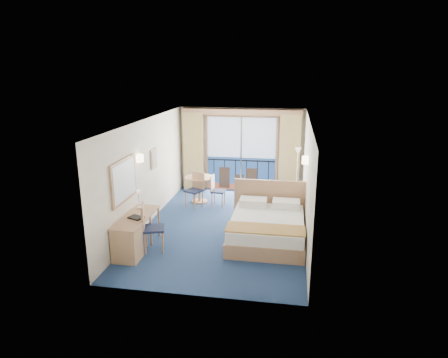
{
  "coord_description": "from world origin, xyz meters",
  "views": [
    {
      "loc": [
        1.59,
        -9.36,
        3.93
      ],
      "look_at": [
        -0.05,
        0.2,
        1.2
      ],
      "focal_mm": 32.0,
      "sensor_mm": 36.0,
      "label": 1
    }
  ],
  "objects_px": {
    "desk_chair": "(149,225)",
    "table_chair_a": "(216,189)",
    "armchair": "(287,198)",
    "floor_lamp": "(298,160)",
    "nightstand": "(295,212)",
    "table_chair_b": "(196,187)",
    "round_table": "(199,183)",
    "bed": "(267,227)",
    "desk": "(129,239)"
  },
  "relations": [
    {
      "from": "armchair",
      "to": "desk",
      "type": "distance_m",
      "value": 4.83
    },
    {
      "from": "armchair",
      "to": "table_chair_b",
      "type": "height_order",
      "value": "table_chair_b"
    },
    {
      "from": "armchair",
      "to": "desk_chair",
      "type": "relative_size",
      "value": 0.73
    },
    {
      "from": "armchair",
      "to": "desk_chair",
      "type": "xyz_separation_m",
      "value": [
        -2.93,
        -3.19,
        0.25
      ]
    },
    {
      "from": "desk_chair",
      "to": "round_table",
      "type": "distance_m",
      "value": 3.45
    },
    {
      "from": "table_chair_a",
      "to": "nightstand",
      "type": "bearing_deg",
      "value": -108.61
    },
    {
      "from": "nightstand",
      "to": "round_table",
      "type": "height_order",
      "value": "round_table"
    },
    {
      "from": "bed",
      "to": "armchair",
      "type": "xyz_separation_m",
      "value": [
        0.41,
        2.2,
        0.03
      ]
    },
    {
      "from": "desk_chair",
      "to": "table_chair_a",
      "type": "bearing_deg",
      "value": -31.83
    },
    {
      "from": "round_table",
      "to": "table_chair_b",
      "type": "distance_m",
      "value": 0.38
    },
    {
      "from": "nightstand",
      "to": "desk",
      "type": "relative_size",
      "value": 0.32
    },
    {
      "from": "floor_lamp",
      "to": "desk_chair",
      "type": "height_order",
      "value": "floor_lamp"
    },
    {
      "from": "desk",
      "to": "table_chair_a",
      "type": "bearing_deg",
      "value": 72.03
    },
    {
      "from": "desk_chair",
      "to": "table_chair_a",
      "type": "distance_m",
      "value": 3.35
    },
    {
      "from": "bed",
      "to": "round_table",
      "type": "distance_m",
      "value": 3.29
    },
    {
      "from": "bed",
      "to": "nightstand",
      "type": "bearing_deg",
      "value": 63.43
    },
    {
      "from": "desk_chair",
      "to": "round_table",
      "type": "height_order",
      "value": "desk_chair"
    },
    {
      "from": "armchair",
      "to": "bed",
      "type": "bearing_deg",
      "value": 40.56
    },
    {
      "from": "armchair",
      "to": "table_chair_a",
      "type": "bearing_deg",
      "value": -40.04
    },
    {
      "from": "nightstand",
      "to": "desk_chair",
      "type": "relative_size",
      "value": 0.49
    },
    {
      "from": "nightstand",
      "to": "floor_lamp",
      "type": "height_order",
      "value": "floor_lamp"
    },
    {
      "from": "floor_lamp",
      "to": "table_chair_a",
      "type": "height_order",
      "value": "floor_lamp"
    },
    {
      "from": "desk",
      "to": "table_chair_b",
      "type": "bearing_deg",
      "value": 79.75
    },
    {
      "from": "nightstand",
      "to": "armchair",
      "type": "relative_size",
      "value": 0.68
    },
    {
      "from": "desk_chair",
      "to": "round_table",
      "type": "bearing_deg",
      "value": -22.25
    },
    {
      "from": "nightstand",
      "to": "desk_chair",
      "type": "bearing_deg",
      "value": -144.07
    },
    {
      "from": "desk",
      "to": "round_table",
      "type": "distance_m",
      "value": 3.88
    },
    {
      "from": "nightstand",
      "to": "table_chair_a",
      "type": "bearing_deg",
      "value": 158.06
    },
    {
      "from": "bed",
      "to": "table_chair_b",
      "type": "relative_size",
      "value": 2.2
    },
    {
      "from": "bed",
      "to": "armchair",
      "type": "bearing_deg",
      "value": 79.48
    },
    {
      "from": "armchair",
      "to": "round_table",
      "type": "height_order",
      "value": "round_table"
    },
    {
      "from": "armchair",
      "to": "floor_lamp",
      "type": "xyz_separation_m",
      "value": [
        0.27,
        1.19,
        0.83
      ]
    },
    {
      "from": "bed",
      "to": "table_chair_b",
      "type": "height_order",
      "value": "bed"
    },
    {
      "from": "bed",
      "to": "round_table",
      "type": "xyz_separation_m",
      "value": [
        -2.2,
        2.44,
        0.26
      ]
    },
    {
      "from": "desk",
      "to": "floor_lamp",
      "type": "bearing_deg",
      "value": 53.65
    },
    {
      "from": "bed",
      "to": "desk",
      "type": "relative_size",
      "value": 1.36
    },
    {
      "from": "armchair",
      "to": "desk_chair",
      "type": "height_order",
      "value": "desk_chair"
    },
    {
      "from": "armchair",
      "to": "floor_lamp",
      "type": "distance_m",
      "value": 1.48
    },
    {
      "from": "nightstand",
      "to": "floor_lamp",
      "type": "xyz_separation_m",
      "value": [
        0.03,
        2.08,
        0.93
      ]
    },
    {
      "from": "round_table",
      "to": "table_chair_b",
      "type": "xyz_separation_m",
      "value": [
        -0.01,
        -0.38,
        -0.02
      ]
    },
    {
      "from": "desk",
      "to": "desk_chair",
      "type": "relative_size",
      "value": 1.52
    },
    {
      "from": "armchair",
      "to": "floor_lamp",
      "type": "height_order",
      "value": "floor_lamp"
    },
    {
      "from": "desk_chair",
      "to": "table_chair_b",
      "type": "distance_m",
      "value": 3.06
    },
    {
      "from": "bed",
      "to": "desk",
      "type": "distance_m",
      "value": 3.16
    },
    {
      "from": "desk",
      "to": "round_table",
      "type": "height_order",
      "value": "round_table"
    },
    {
      "from": "round_table",
      "to": "table_chair_b",
      "type": "relative_size",
      "value": 0.85
    },
    {
      "from": "nightstand",
      "to": "desk_chair",
      "type": "xyz_separation_m",
      "value": [
        -3.18,
        -2.3,
        0.34
      ]
    },
    {
      "from": "nightstand",
      "to": "desk",
      "type": "height_order",
      "value": "desk"
    },
    {
      "from": "bed",
      "to": "floor_lamp",
      "type": "bearing_deg",
      "value": 78.65
    },
    {
      "from": "desk_chair",
      "to": "floor_lamp",
      "type": "bearing_deg",
      "value": -53.03
    }
  ]
}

